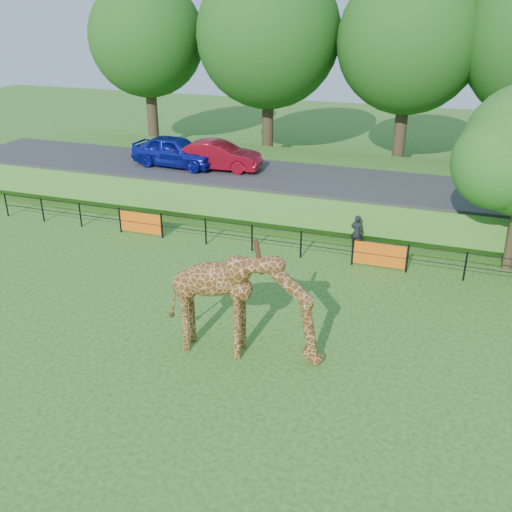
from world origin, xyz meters
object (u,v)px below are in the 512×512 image
Objects in this scene: car_blue at (176,151)px; car_red at (218,155)px; giraffe at (244,305)px; visitor at (357,232)px.

car_red is at bearing -81.37° from car_blue.
giraffe is 8.69m from visitor.
giraffe is at bearing 91.80° from visitor.
giraffe reaches higher than visitor.
car_blue is 1.06× the size of car_red.
giraffe is 15.22m from car_blue.
visitor is (7.77, -4.32, -1.42)m from car_red.
car_blue reaches higher than car_red.
visitor is at bearing 75.13° from giraffe.
giraffe is 1.02× the size of car_red.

